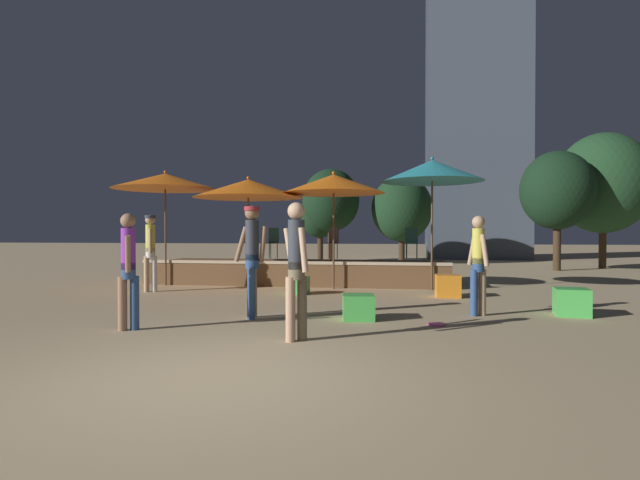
{
  "coord_description": "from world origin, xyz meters",
  "views": [
    {
      "loc": [
        1.88,
        -4.57,
        1.44
      ],
      "look_at": [
        0.0,
        6.61,
        1.27
      ],
      "focal_mm": 28.0,
      "sensor_mm": 36.0,
      "label": 1
    }
  ],
  "objects_px": {
    "cube_seat_2": "(298,285)",
    "person_1": "(150,247)",
    "person_3": "(296,264)",
    "patio_umbrella_2": "(432,171)",
    "patio_umbrella_3": "(334,184)",
    "person_4": "(478,261)",
    "cube_seat_1": "(572,302)",
    "bistro_chair_2": "(272,240)",
    "bistro_chair_0": "(412,240)",
    "person_2": "(128,267)",
    "bistro_chair_1": "(332,240)",
    "cube_seat_3": "(448,286)",
    "background_tree_1": "(603,183)",
    "background_tree_4": "(402,209)",
    "patio_umbrella_1": "(165,181)",
    "background_tree_2": "(320,215)",
    "frisbee_disc": "(436,324)",
    "patio_umbrella_0": "(248,189)",
    "person_0": "(252,253)",
    "background_tree_3": "(331,201)",
    "cube_seat_0": "(358,307)"
  },
  "relations": [
    {
      "from": "bistro_chair_2",
      "to": "patio_umbrella_1",
      "type": "bearing_deg",
      "value": -127.81
    },
    {
      "from": "person_0",
      "to": "bistro_chair_2",
      "type": "xyz_separation_m",
      "value": [
        -1.3,
        6.1,
        0.13
      ]
    },
    {
      "from": "person_1",
      "to": "person_2",
      "type": "bearing_deg",
      "value": -92.79
    },
    {
      "from": "patio_umbrella_1",
      "to": "person_3",
      "type": "relative_size",
      "value": 1.7
    },
    {
      "from": "cube_seat_2",
      "to": "person_1",
      "type": "xyz_separation_m",
      "value": [
        -3.64,
        -0.16,
        0.88
      ]
    },
    {
      "from": "person_2",
      "to": "background_tree_2",
      "type": "height_order",
      "value": "background_tree_2"
    },
    {
      "from": "cube_seat_2",
      "to": "bistro_chair_2",
      "type": "height_order",
      "value": "bistro_chair_2"
    },
    {
      "from": "person_1",
      "to": "background_tree_1",
      "type": "relative_size",
      "value": 0.34
    },
    {
      "from": "cube_seat_0",
      "to": "background_tree_2",
      "type": "distance_m",
      "value": 16.88
    },
    {
      "from": "background_tree_1",
      "to": "background_tree_2",
      "type": "bearing_deg",
      "value": 166.05
    },
    {
      "from": "patio_umbrella_2",
      "to": "patio_umbrella_0",
      "type": "bearing_deg",
      "value": -178.43
    },
    {
      "from": "background_tree_1",
      "to": "background_tree_3",
      "type": "distance_m",
      "value": 11.24
    },
    {
      "from": "cube_seat_3",
      "to": "person_3",
      "type": "xyz_separation_m",
      "value": [
        -2.38,
        -4.99,
        0.78
      ]
    },
    {
      "from": "cube_seat_2",
      "to": "bistro_chair_1",
      "type": "relative_size",
      "value": 0.54
    },
    {
      "from": "person_2",
      "to": "bistro_chair_0",
      "type": "relative_size",
      "value": 1.91
    },
    {
      "from": "person_4",
      "to": "patio_umbrella_3",
      "type": "bearing_deg",
      "value": -79.74
    },
    {
      "from": "frisbee_disc",
      "to": "background_tree_3",
      "type": "relative_size",
      "value": 0.06
    },
    {
      "from": "background_tree_1",
      "to": "patio_umbrella_1",
      "type": "bearing_deg",
      "value": -148.19
    },
    {
      "from": "person_3",
      "to": "patio_umbrella_2",
      "type": "bearing_deg",
      "value": -151.43
    },
    {
      "from": "bistro_chair_2",
      "to": "person_3",
      "type": "bearing_deg",
      "value": -48.46
    },
    {
      "from": "cube_seat_1",
      "to": "person_4",
      "type": "relative_size",
      "value": 0.35
    },
    {
      "from": "cube_seat_1",
      "to": "bistro_chair_1",
      "type": "bearing_deg",
      "value": 133.99
    },
    {
      "from": "background_tree_3",
      "to": "background_tree_4",
      "type": "distance_m",
      "value": 3.27
    },
    {
      "from": "patio_umbrella_3",
      "to": "background_tree_4",
      "type": "xyz_separation_m",
      "value": [
        1.68,
        10.54,
        -0.14
      ]
    },
    {
      "from": "cube_seat_3",
      "to": "patio_umbrella_0",
      "type": "bearing_deg",
      "value": 166.65
    },
    {
      "from": "patio_umbrella_1",
      "to": "person_0",
      "type": "distance_m",
      "value": 6.37
    },
    {
      "from": "patio_umbrella_2",
      "to": "background_tree_4",
      "type": "relative_size",
      "value": 0.82
    },
    {
      "from": "cube_seat_0",
      "to": "bistro_chair_1",
      "type": "distance_m",
      "value": 6.34
    },
    {
      "from": "person_4",
      "to": "bistro_chair_2",
      "type": "height_order",
      "value": "person_4"
    },
    {
      "from": "bistro_chair_2",
      "to": "frisbee_disc",
      "type": "xyz_separation_m",
      "value": [
        4.31,
        -6.24,
        -1.21
      ]
    },
    {
      "from": "person_2",
      "to": "person_3",
      "type": "height_order",
      "value": "person_3"
    },
    {
      "from": "patio_umbrella_0",
      "to": "background_tree_4",
      "type": "bearing_deg",
      "value": 69.44
    },
    {
      "from": "cube_seat_0",
      "to": "bistro_chair_1",
      "type": "height_order",
      "value": "bistro_chair_1"
    },
    {
      "from": "patio_umbrella_3",
      "to": "person_1",
      "type": "height_order",
      "value": "patio_umbrella_3"
    },
    {
      "from": "bistro_chair_1",
      "to": "background_tree_1",
      "type": "height_order",
      "value": "background_tree_1"
    },
    {
      "from": "person_1",
      "to": "background_tree_4",
      "type": "xyz_separation_m",
      "value": [
        6.0,
        11.9,
        1.46
      ]
    },
    {
      "from": "patio_umbrella_3",
      "to": "frisbee_disc",
      "type": "height_order",
      "value": "patio_umbrella_3"
    },
    {
      "from": "patio_umbrella_3",
      "to": "cube_seat_2",
      "type": "distance_m",
      "value": 2.83
    },
    {
      "from": "bistro_chair_0",
      "to": "background_tree_1",
      "type": "relative_size",
      "value": 0.17
    },
    {
      "from": "patio_umbrella_0",
      "to": "bistro_chair_2",
      "type": "bearing_deg",
      "value": 81.05
    },
    {
      "from": "person_3",
      "to": "bistro_chair_0",
      "type": "height_order",
      "value": "person_3"
    },
    {
      "from": "patio_umbrella_0",
      "to": "background_tree_1",
      "type": "relative_size",
      "value": 0.54
    },
    {
      "from": "cube_seat_3",
      "to": "person_2",
      "type": "bearing_deg",
      "value": -136.71
    },
    {
      "from": "background_tree_2",
      "to": "frisbee_disc",
      "type": "bearing_deg",
      "value": -74.52
    },
    {
      "from": "patio_umbrella_0",
      "to": "cube_seat_3",
      "type": "relative_size",
      "value": 5.36
    },
    {
      "from": "patio_umbrella_3",
      "to": "person_4",
      "type": "distance_m",
      "value": 5.09
    },
    {
      "from": "cube_seat_1",
      "to": "person_3",
      "type": "bearing_deg",
      "value": -147.12
    },
    {
      "from": "bistro_chair_0",
      "to": "bistro_chair_1",
      "type": "height_order",
      "value": "same"
    },
    {
      "from": "patio_umbrella_1",
      "to": "background_tree_2",
      "type": "distance_m",
      "value": 12.11
    },
    {
      "from": "person_2",
      "to": "background_tree_4",
      "type": "bearing_deg",
      "value": 48.08
    }
  ]
}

